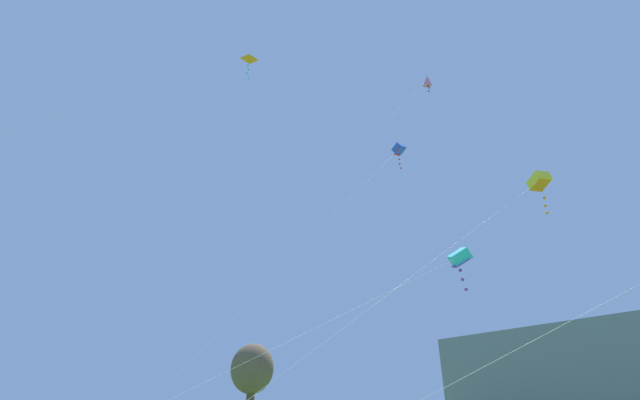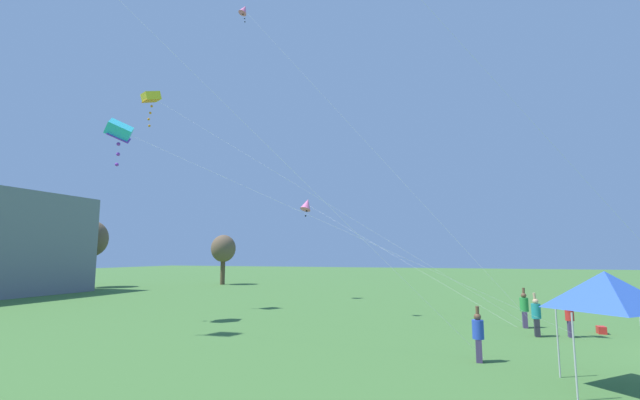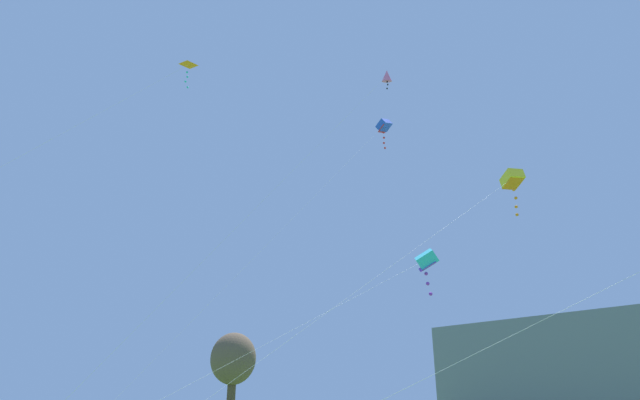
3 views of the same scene
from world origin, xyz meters
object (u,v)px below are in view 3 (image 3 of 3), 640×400
(kite_pink_diamond_1, at_px, (386,77))
(kite_cyan_box_2, at_px, (426,260))
(kite_orange_delta_5, at_px, (183,69))
(kite_blue_box_4, at_px, (384,126))
(kite_yellow_box_3, at_px, (512,180))

(kite_pink_diamond_1, relative_size, kite_cyan_box_2, 0.80)
(kite_cyan_box_2, distance_m, kite_orange_delta_5, 17.23)
(kite_pink_diamond_1, height_order, kite_cyan_box_2, kite_pink_diamond_1)
(kite_pink_diamond_1, distance_m, kite_blue_box_4, 17.03)
(kite_pink_diamond_1, distance_m, kite_yellow_box_3, 9.51)
(kite_cyan_box_2, distance_m, kite_yellow_box_3, 6.76)
(kite_yellow_box_3, distance_m, kite_orange_delta_5, 18.93)
(kite_blue_box_4, bearing_deg, kite_orange_delta_5, -70.95)
(kite_yellow_box_3, height_order, kite_blue_box_4, kite_blue_box_4)
(kite_pink_diamond_1, relative_size, kite_orange_delta_5, 1.07)
(kite_pink_diamond_1, bearing_deg, kite_blue_box_4, 134.94)
(kite_pink_diamond_1, bearing_deg, kite_yellow_box_3, 79.83)
(kite_pink_diamond_1, height_order, kite_yellow_box_3, kite_pink_diamond_1)
(kite_orange_delta_5, bearing_deg, kite_pink_diamond_1, 66.49)
(kite_cyan_box_2, xyz_separation_m, kite_orange_delta_5, (-0.67, -15.70, 7.07))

